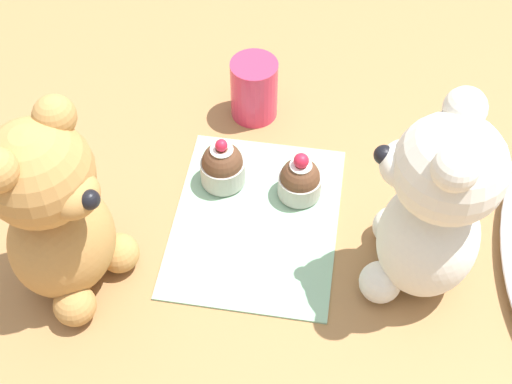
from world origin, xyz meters
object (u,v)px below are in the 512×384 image
juice_glass (254,89)px  cupcake_near_cream_bear (300,180)px  teddy_bear_cream (433,209)px  teddy_bear_tan (55,215)px  cupcake_near_tan_bear (223,166)px

juice_glass → cupcake_near_cream_bear: bearing=29.9°
teddy_bear_cream → cupcake_near_cream_bear: bearing=-114.8°
teddy_bear_cream → teddy_bear_tan: (0.07, -0.38, -0.00)m
teddy_bear_cream → juice_glass: teddy_bear_cream is taller
teddy_bear_cream → cupcake_near_tan_bear: (-0.10, -0.24, -0.09)m
teddy_bear_tan → juice_glass: size_ratio=2.83×
cupcake_near_cream_bear → cupcake_near_tan_bear: 0.10m
cupcake_near_tan_bear → teddy_bear_cream: bearing=67.9°
cupcake_near_cream_bear → teddy_bear_tan: bearing=-56.3°
cupcake_near_tan_bear → juice_glass: bearing=171.8°
teddy_bear_cream → juice_glass: (-0.23, -0.22, -0.08)m
teddy_bear_cream → juice_glass: size_ratio=2.87×
cupcake_near_cream_bear → cupcake_near_tan_bear: size_ratio=0.96×
teddy_bear_tan → cupcake_near_cream_bear: size_ratio=3.57×
teddy_bear_cream → teddy_bear_tan: bearing=-72.4°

